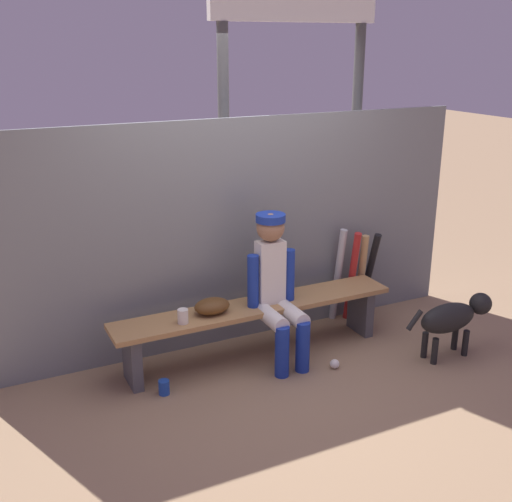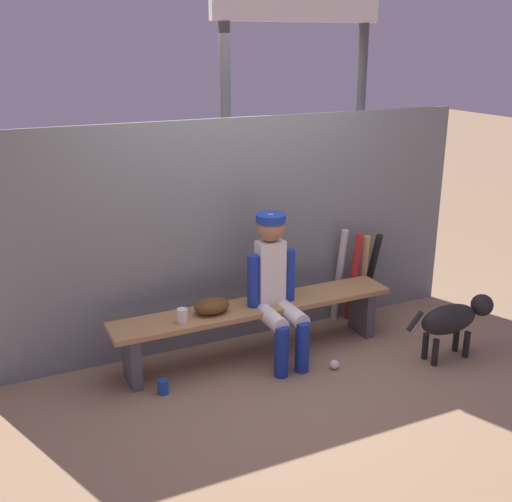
% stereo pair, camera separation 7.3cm
% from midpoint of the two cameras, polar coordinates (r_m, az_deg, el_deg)
% --- Properties ---
extents(ground_plane, '(30.00, 30.00, 0.00)m').
position_cam_midpoint_polar(ground_plane, '(5.15, -0.41, -9.52)').
color(ground_plane, '#937556').
extents(chainlink_fence, '(4.22, 0.03, 1.88)m').
position_cam_midpoint_polar(chainlink_fence, '(5.11, -2.27, 1.63)').
color(chainlink_fence, slate).
rests_on(chainlink_fence, ground_plane).
extents(dugout_bench, '(2.34, 0.36, 0.45)m').
position_cam_midpoint_polar(dugout_bench, '(5.00, -0.42, -5.99)').
color(dugout_bench, '#AD7F4C').
rests_on(dugout_bench, ground_plane).
extents(player_seated, '(0.41, 0.55, 1.18)m').
position_cam_midpoint_polar(player_seated, '(4.84, 1.46, -3.06)').
color(player_seated, silver).
rests_on(player_seated, ground_plane).
extents(baseball_glove, '(0.28, 0.20, 0.12)m').
position_cam_midpoint_polar(baseball_glove, '(4.80, -4.48, -5.05)').
color(baseball_glove, '#593819').
rests_on(baseball_glove, dugout_bench).
extents(bat_aluminum_silver, '(0.09, 0.18, 0.88)m').
position_cam_midpoint_polar(bat_aluminum_silver, '(5.63, 7.14, -2.21)').
color(bat_aluminum_silver, '#B7B7BC').
rests_on(bat_aluminum_silver, ground_plane).
extents(bat_aluminum_red, '(0.10, 0.22, 0.87)m').
position_cam_midpoint_polar(bat_aluminum_red, '(5.63, 8.42, -2.35)').
color(bat_aluminum_red, '#B22323').
rests_on(bat_aluminum_red, ground_plane).
extents(bat_wood_tan, '(0.07, 0.14, 0.81)m').
position_cam_midpoint_polar(bat_wood_tan, '(5.73, 9.25, -2.36)').
color(bat_wood_tan, tan).
rests_on(bat_wood_tan, ground_plane).
extents(bat_aluminum_black, '(0.08, 0.26, 0.81)m').
position_cam_midpoint_polar(bat_aluminum_black, '(5.83, 9.95, -2.01)').
color(bat_aluminum_black, black).
rests_on(bat_aluminum_black, ground_plane).
extents(baseball, '(0.07, 0.07, 0.07)m').
position_cam_midpoint_polar(baseball, '(4.98, 6.80, -10.24)').
color(baseball, white).
rests_on(baseball, ground_plane).
extents(cup_on_ground, '(0.08, 0.08, 0.11)m').
position_cam_midpoint_polar(cup_on_ground, '(4.66, -8.88, -12.24)').
color(cup_on_ground, '#1E47AD').
rests_on(cup_on_ground, ground_plane).
extents(cup_on_bench, '(0.08, 0.08, 0.11)m').
position_cam_midpoint_polar(cup_on_bench, '(4.66, -7.16, -5.95)').
color(cup_on_bench, silver).
rests_on(cup_on_bench, dugout_bench).
extents(scoreboard, '(1.91, 0.27, 3.65)m').
position_cam_midpoint_polar(scoreboard, '(5.86, 3.80, 19.40)').
color(scoreboard, '#3F3F42').
rests_on(scoreboard, ground_plane).
extents(dog, '(0.84, 0.20, 0.49)m').
position_cam_midpoint_polar(dog, '(5.24, 17.24, -5.81)').
color(dog, black).
rests_on(dog, ground_plane).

